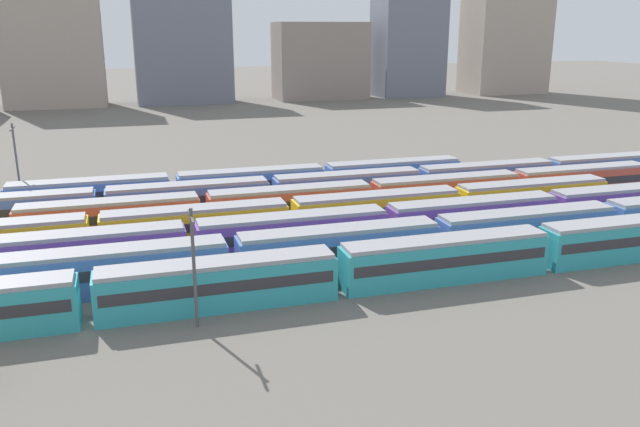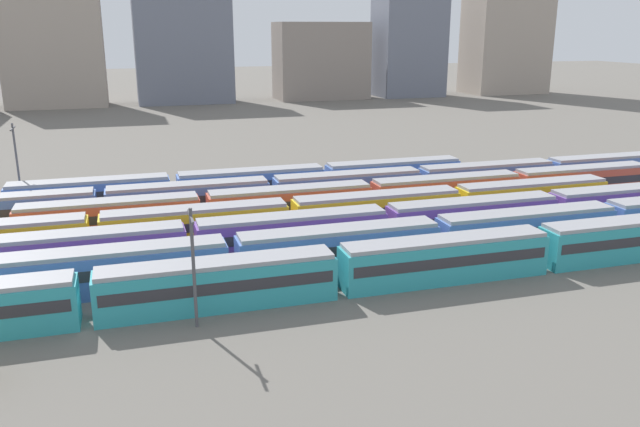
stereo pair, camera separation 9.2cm
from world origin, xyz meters
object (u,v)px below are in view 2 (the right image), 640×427
train_track_0 (445,259)px  train_track_5 (419,182)px  train_track_2 (386,225)px  train_track_3 (290,217)px  train_track_6 (252,184)px  train_track_4 (371,197)px  train_track_1 (526,229)px  catenary_pole_1 (17,162)px  catenary_pole_0 (193,262)px

train_track_0 → train_track_5: same height
train_track_5 → train_track_2: bearing=-124.8°
train_track_2 → train_track_3: (-8.39, 5.20, 0.00)m
train_track_0 → train_track_6: (-10.32, 31.20, -0.00)m
train_track_4 → train_track_5: size_ratio=0.66×
train_track_1 → train_track_4: 18.48m
catenary_pole_1 → train_track_4: bearing=-19.4°
train_track_1 → catenary_pole_0: bearing=-165.8°
train_track_4 → train_track_6: (-11.75, 10.40, -0.00)m
train_track_1 → train_track_6: 33.84m
train_track_4 → catenary_pole_1: size_ratio=7.41×
catenary_pole_0 → catenary_pole_1: size_ratio=0.87×
train_track_5 → train_track_6: bearing=165.6°
train_track_2 → train_track_4: same height
catenary_pole_1 → train_track_2: bearing=-33.6°
train_track_4 → train_track_1: bearing=-57.6°
catenary_pole_0 → catenary_pole_1: catenary_pole_1 is taller
catenary_pole_0 → train_track_4: bearing=46.8°
train_track_2 → train_track_5: (10.86, 15.60, 0.00)m
train_track_2 → catenary_pole_0: catenary_pole_0 is taller
train_track_2 → train_track_3: size_ratio=1.00×
train_track_3 → train_track_6: 15.63m
train_track_5 → train_track_6: 20.86m
train_track_5 → catenary_pole_0: (-30.78, -28.95, 3.00)m
train_track_6 → catenary_pole_0: (-10.57, -34.15, 3.00)m
catenary_pole_0 → train_track_2: bearing=33.8°
train_track_5 → catenary_pole_1: (-46.84, 8.29, 3.68)m
train_track_2 → catenary_pole_0: (-19.92, -13.35, 3.00)m
train_track_0 → train_track_2: (-0.97, 10.40, 0.00)m
train_track_5 → catenary_pole_1: 47.71m
train_track_1 → train_track_6: size_ratio=1.68×
train_track_0 → catenary_pole_1: size_ratio=9.29×
train_track_4 → catenary_pole_1: (-38.38, 13.49, 3.68)m
train_track_4 → train_track_6: 15.69m
train_track_2 → train_track_5: size_ratio=0.66×
train_track_1 → train_track_3: 23.16m
train_track_2 → catenary_pole_0: 24.17m
train_track_6 → train_track_5: bearing=-14.4°
train_track_2 → train_track_1: bearing=-22.9°
catenary_pole_1 → train_track_5: bearing=-10.0°
catenary_pole_1 → train_track_6: bearing=-6.6°
train_track_5 → catenary_pole_0: bearing=-136.8°
train_track_6 → train_track_2: bearing=-65.8°
train_track_6 → catenary_pole_0: catenary_pole_0 is taller
train_track_1 → train_track_6: (-21.65, 26.00, -0.00)m
train_track_3 → catenary_pole_0: 22.05m
train_track_1 → train_track_6: bearing=129.8°
train_track_2 → catenary_pole_1: size_ratio=7.41×
train_track_2 → train_track_5: 19.01m
train_track_1 → train_track_6: same height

